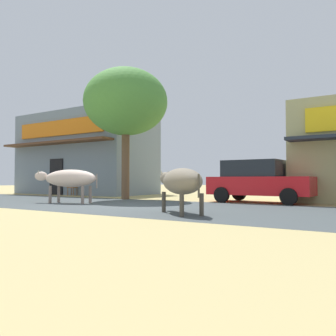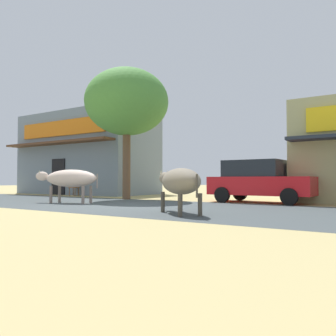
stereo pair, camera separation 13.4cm
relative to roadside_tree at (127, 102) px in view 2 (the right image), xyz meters
name	(u,v)px [view 2 (the right image)]	position (x,y,z in m)	size (l,w,h in m)	color
ground	(122,205)	(2.14, -2.81, -4.40)	(80.00, 80.00, 0.00)	tan
asphalt_road	(122,205)	(2.14, -2.81, -4.40)	(72.00, 5.94, 0.00)	#3F4648
storefront_left_cafe	(88,154)	(-6.08, 3.49, -1.90)	(8.62, 5.02, 4.99)	slate
roadside_tree	(127,102)	(0.00, 0.00, 0.00)	(3.80, 3.80, 5.94)	brown
parked_hatchback_car	(260,181)	(5.78, 1.07, -3.56)	(3.97, 2.00, 1.64)	red
cow_near_brown	(70,179)	(-0.17, -3.15, -3.47)	(2.74, 1.22, 1.27)	beige
cow_far_dark	(179,182)	(5.44, -4.38, -3.56)	(2.30, 1.94, 1.19)	gray
cafe_chair_near_tree	(73,186)	(-4.64, 1.05, -3.88)	(0.54, 0.54, 0.92)	brown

